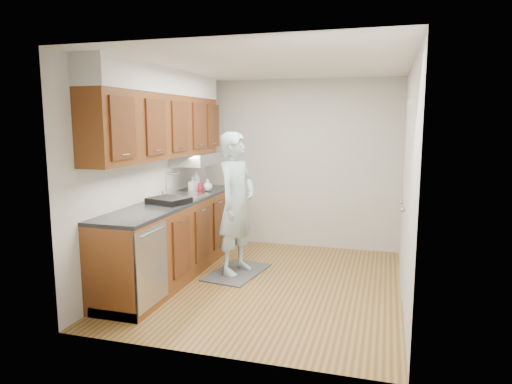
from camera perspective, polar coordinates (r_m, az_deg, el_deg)
floor at (r=5.47m, az=1.56°, el=-11.35°), size 3.50×3.50×0.00m
ceiling at (r=5.17m, az=1.68°, el=15.63°), size 3.50×3.50×0.00m
wall_left at (r=5.73m, az=-13.07°, el=2.22°), size 0.02×3.50×2.50m
wall_right at (r=5.02m, az=18.44°, el=1.08°), size 0.02×3.50×2.50m
wall_back at (r=6.87m, az=5.27°, el=3.47°), size 3.00×0.02×2.50m
counter at (r=5.73m, az=-10.18°, el=-5.44°), size 0.64×2.80×1.30m
upper_cabinets at (r=5.66m, az=-11.58°, el=9.28°), size 0.47×2.80×1.21m
closet_door at (r=5.35m, az=18.07°, el=-0.89°), size 0.02×1.22×2.05m
floor_mat at (r=5.83m, az=-2.39°, el=-9.99°), size 0.68×1.01×0.02m
person at (r=5.59m, az=-2.45°, el=-0.26°), size 0.62×0.79×1.98m
soap_bottle_a at (r=6.33m, az=-7.45°, el=1.45°), size 0.12×0.12×0.29m
soap_bottle_b at (r=6.24m, az=-7.90°, el=0.96°), size 0.12×0.12×0.20m
soap_bottle_c at (r=6.26m, az=-6.07°, el=0.88°), size 0.18×0.18×0.17m
soda_can at (r=6.18m, az=-6.95°, el=0.54°), size 0.07×0.07×0.13m
dish_rack at (r=5.42m, az=-10.84°, el=-1.04°), size 0.51×0.46×0.07m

